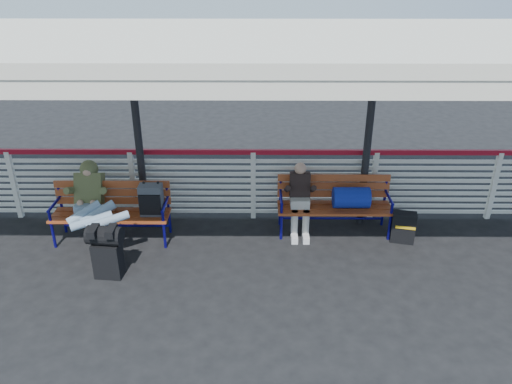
{
  "coord_description": "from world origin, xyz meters",
  "views": [
    {
      "loc": [
        0.09,
        -5.65,
        4.09
      ],
      "look_at": [
        0.05,
        1.0,
        0.91
      ],
      "focal_mm": 35.0,
      "sensor_mm": 36.0,
      "label": 1
    }
  ],
  "objects_px": {
    "bench_left": "(125,204)",
    "traveler_man": "(94,210)",
    "luggage_stack": "(107,250)",
    "suitcase_side": "(403,227)",
    "bench_right": "(342,199)",
    "companion_person": "(300,198)"
  },
  "relations": [
    {
      "from": "bench_left",
      "to": "suitcase_side",
      "type": "height_order",
      "value": "bench_left"
    },
    {
      "from": "bench_left",
      "to": "bench_right",
      "type": "relative_size",
      "value": 1.0
    },
    {
      "from": "bench_left",
      "to": "traveler_man",
      "type": "relative_size",
      "value": 1.1
    },
    {
      "from": "traveler_man",
      "to": "bench_left",
      "type": "bearing_deg",
      "value": 42.45
    },
    {
      "from": "luggage_stack",
      "to": "bench_right",
      "type": "distance_m",
      "value": 3.64
    },
    {
      "from": "bench_right",
      "to": "suitcase_side",
      "type": "relative_size",
      "value": 3.62
    },
    {
      "from": "bench_right",
      "to": "traveler_man",
      "type": "xyz_separation_m",
      "value": [
        -3.75,
        -0.59,
        0.1
      ]
    },
    {
      "from": "suitcase_side",
      "to": "traveler_man",
      "type": "bearing_deg",
      "value": -163.48
    },
    {
      "from": "traveler_man",
      "to": "luggage_stack",
      "type": "bearing_deg",
      "value": -63.3
    },
    {
      "from": "luggage_stack",
      "to": "suitcase_side",
      "type": "height_order",
      "value": "luggage_stack"
    },
    {
      "from": "companion_person",
      "to": "suitcase_side",
      "type": "distance_m",
      "value": 1.66
    },
    {
      "from": "luggage_stack",
      "to": "bench_left",
      "type": "height_order",
      "value": "bench_left"
    },
    {
      "from": "companion_person",
      "to": "traveler_man",
      "type": "bearing_deg",
      "value": -169.38
    },
    {
      "from": "bench_left",
      "to": "traveler_man",
      "type": "xyz_separation_m",
      "value": [
        -0.37,
        -0.34,
        0.08
      ]
    },
    {
      "from": "luggage_stack",
      "to": "bench_left",
      "type": "bearing_deg",
      "value": 94.41
    },
    {
      "from": "bench_right",
      "to": "companion_person",
      "type": "xyz_separation_m",
      "value": [
        -0.67,
        -0.01,
        0.01
      ]
    },
    {
      "from": "luggage_stack",
      "to": "bench_left",
      "type": "xyz_separation_m",
      "value": [
        0.03,
        1.03,
        0.18
      ]
    },
    {
      "from": "bench_right",
      "to": "suitcase_side",
      "type": "distance_m",
      "value": 1.04
    },
    {
      "from": "bench_left",
      "to": "suitcase_side",
      "type": "bearing_deg",
      "value": -0.81
    },
    {
      "from": "bench_right",
      "to": "suitcase_side",
      "type": "height_order",
      "value": "bench_right"
    },
    {
      "from": "luggage_stack",
      "to": "suitcase_side",
      "type": "relative_size",
      "value": 1.58
    },
    {
      "from": "suitcase_side",
      "to": "companion_person",
      "type": "bearing_deg",
      "value": -177.45
    }
  ]
}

